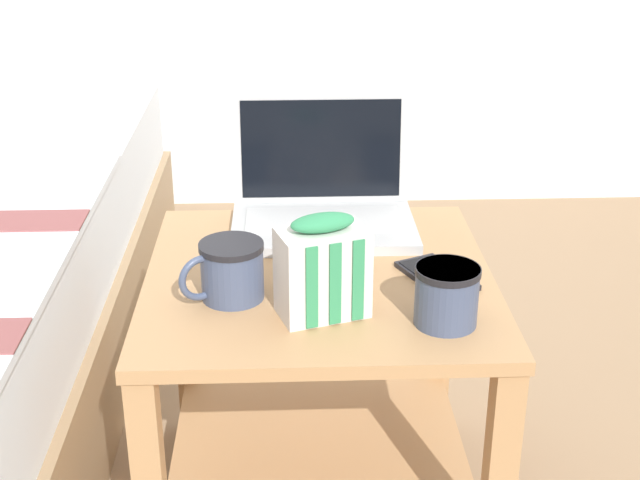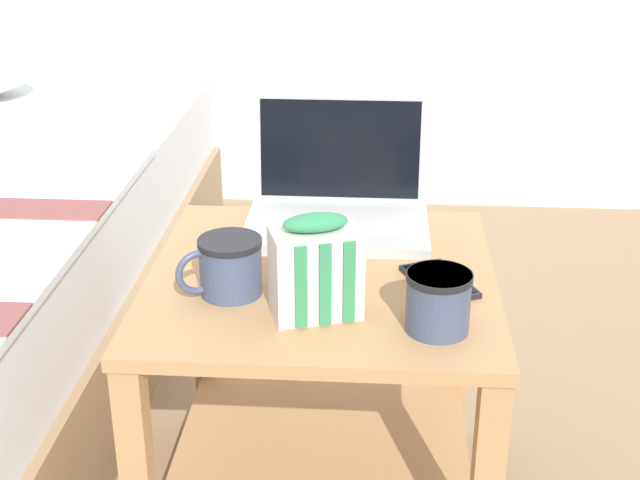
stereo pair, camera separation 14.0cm
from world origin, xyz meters
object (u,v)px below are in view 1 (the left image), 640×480
laptop (323,201)px  snack_bag (326,269)px  mug_front_left (230,268)px  mug_front_right (447,292)px  cell_phone (437,275)px

laptop → snack_bag: (-0.01, -0.35, 0.03)m
mug_front_left → mug_front_right: mug_front_left is taller
snack_bag → mug_front_left: bearing=158.4°
laptop → mug_front_right: (0.17, -0.38, 0.00)m
snack_bag → mug_front_right: bearing=-11.0°
laptop → mug_front_left: size_ratio=2.57×
laptop → snack_bag: bearing=-91.7°
cell_phone → laptop: bearing=126.8°
laptop → snack_bag: size_ratio=2.07×
snack_bag → cell_phone: (0.19, 0.11, -0.07)m
snack_bag → cell_phone: bearing=31.2°
mug_front_right → snack_bag: bearing=169.0°
laptop → cell_phone: (0.18, -0.24, -0.04)m
mug_front_right → snack_bag: snack_bag is taller
mug_front_left → mug_front_right: size_ratio=0.96×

